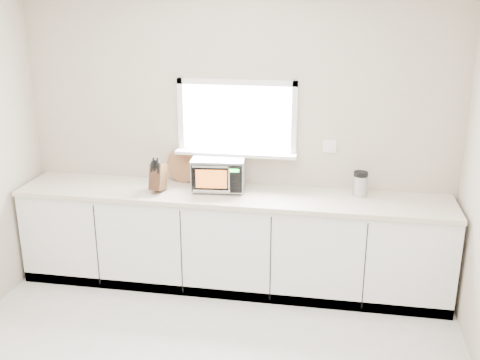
# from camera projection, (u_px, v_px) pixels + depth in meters

# --- Properties ---
(back_wall) EXTENTS (4.00, 0.17, 2.70)m
(back_wall) POSITION_uv_depth(u_px,v_px,m) (237.00, 137.00, 5.19)
(back_wall) COLOR #B19E8C
(back_wall) RESTS_ON ground
(cabinets) EXTENTS (3.92, 0.60, 0.88)m
(cabinets) POSITION_uv_depth(u_px,v_px,m) (232.00, 242.00, 5.20)
(cabinets) COLOR white
(cabinets) RESTS_ON ground
(countertop) EXTENTS (3.92, 0.64, 0.04)m
(countertop) POSITION_uv_depth(u_px,v_px,m) (231.00, 195.00, 5.05)
(countertop) COLOR beige
(countertop) RESTS_ON cabinets
(microwave) EXTENTS (0.50, 0.41, 0.30)m
(microwave) POSITION_uv_depth(u_px,v_px,m) (219.00, 173.00, 5.11)
(microwave) COLOR black
(microwave) RESTS_ON countertop
(knife_block) EXTENTS (0.13, 0.24, 0.33)m
(knife_block) POSITION_uv_depth(u_px,v_px,m) (158.00, 176.00, 5.05)
(knife_block) COLOR #473019
(knife_block) RESTS_ON countertop
(cutting_board) EXTENTS (0.34, 0.08, 0.34)m
(cutting_board) POSITION_uv_depth(u_px,v_px,m) (184.00, 165.00, 5.31)
(cutting_board) COLOR #9C6A3C
(cutting_board) RESTS_ON countertop
(coffee_grinder) EXTENTS (0.16, 0.16, 0.22)m
(coffee_grinder) POSITION_uv_depth(u_px,v_px,m) (360.00, 184.00, 4.96)
(coffee_grinder) COLOR #A8AAAF
(coffee_grinder) RESTS_ON countertop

